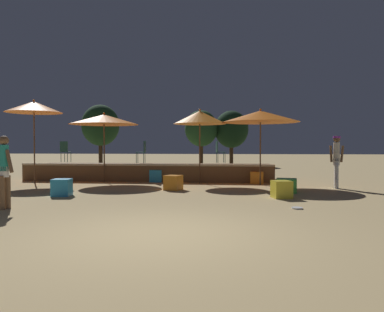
% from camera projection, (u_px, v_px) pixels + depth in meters
% --- Properties ---
extents(ground_plane, '(120.00, 120.00, 0.00)m').
position_uv_depth(ground_plane, '(157.00, 234.00, 6.06)').
color(ground_plane, tan).
extents(wooden_deck, '(10.11, 2.42, 0.72)m').
position_uv_depth(wooden_deck, '(151.00, 172.00, 15.85)').
color(wooden_deck, brown).
rests_on(wooden_deck, ground).
extents(patio_umbrella_0, '(2.70, 2.70, 2.74)m').
position_uv_depth(patio_umbrella_0, '(104.00, 120.00, 14.68)').
color(patio_umbrella_0, brown).
rests_on(patio_umbrella_0, ground).
extents(patio_umbrella_1, '(2.01, 2.01, 2.84)m').
position_uv_depth(patio_umbrella_1, '(200.00, 118.00, 14.20)').
color(patio_umbrella_1, brown).
rests_on(patio_umbrella_1, ground).
extents(patio_umbrella_2, '(2.81, 2.81, 2.78)m').
position_uv_depth(patio_umbrella_2, '(260.00, 117.00, 13.56)').
color(patio_umbrella_2, brown).
rests_on(patio_umbrella_2, ground).
extents(patio_umbrella_3, '(2.12, 2.12, 3.22)m').
position_uv_depth(patio_umbrella_3, '(34.00, 107.00, 14.37)').
color(patio_umbrella_3, brown).
rests_on(patio_umbrella_3, ground).
extents(cube_seat_0, '(0.50, 0.50, 0.48)m').
position_uv_depth(cube_seat_0, '(157.00, 176.00, 14.78)').
color(cube_seat_0, '#2D9EDB').
rests_on(cube_seat_0, ground).
extents(cube_seat_1, '(0.51, 0.51, 0.45)m').
position_uv_depth(cube_seat_1, '(257.00, 178.00, 14.17)').
color(cube_seat_1, orange).
rests_on(cube_seat_1, ground).
extents(cube_seat_2, '(0.55, 0.55, 0.48)m').
position_uv_depth(cube_seat_2, '(62.00, 187.00, 10.63)').
color(cube_seat_2, '#2D9EDB').
rests_on(cube_seat_2, ground).
extents(cube_seat_3, '(0.61, 0.61, 0.47)m').
position_uv_depth(cube_seat_3, '(173.00, 183.00, 12.06)').
color(cube_seat_3, orange).
rests_on(cube_seat_3, ground).
extents(cube_seat_4, '(0.68, 0.68, 0.42)m').
position_uv_depth(cube_seat_4, '(287.00, 185.00, 11.46)').
color(cube_seat_4, '#4CC651').
rests_on(cube_seat_4, ground).
extents(cube_seat_5, '(0.58, 0.58, 0.47)m').
position_uv_depth(cube_seat_5, '(282.00, 189.00, 10.21)').
color(cube_seat_5, yellow).
rests_on(cube_seat_5, ground).
extents(person_0, '(0.54, 0.28, 1.65)m').
position_uv_depth(person_0, '(4.00, 170.00, 8.38)').
color(person_0, brown).
rests_on(person_0, ground).
extents(person_1, '(0.47, 0.30, 1.76)m').
position_uv_depth(person_1, '(337.00, 159.00, 12.49)').
color(person_1, white).
rests_on(person_1, ground).
extents(bistro_chair_0, '(0.42, 0.42, 0.90)m').
position_uv_depth(bistro_chair_0, '(219.00, 150.00, 15.58)').
color(bistro_chair_0, '#1E4C47').
rests_on(bistro_chair_0, wooden_deck).
extents(bistro_chair_1, '(0.40, 0.40, 0.90)m').
position_uv_depth(bistro_chair_1, '(143.00, 150.00, 15.28)').
color(bistro_chair_1, '#1E4C47').
rests_on(bistro_chair_1, wooden_deck).
extents(bistro_chair_2, '(0.40, 0.40, 0.90)m').
position_uv_depth(bistro_chair_2, '(65.00, 150.00, 16.17)').
color(bistro_chair_2, '#1E4C47').
rests_on(bistro_chair_2, wooden_deck).
extents(frisbee_disc, '(0.25, 0.25, 0.03)m').
position_uv_depth(frisbee_disc, '(297.00, 208.00, 8.45)').
color(frisbee_disc, white).
rests_on(frisbee_disc, ground).
extents(background_tree_0, '(2.63, 2.63, 4.33)m').
position_uv_depth(background_tree_0, '(100.00, 125.00, 26.37)').
color(background_tree_0, '#3D2B1C').
rests_on(background_tree_0, ground).
extents(background_tree_1, '(2.50, 2.50, 4.04)m').
position_uv_depth(background_tree_1, '(231.00, 129.00, 27.70)').
color(background_tree_1, '#3D2B1C').
rests_on(background_tree_1, ground).
extents(background_tree_2, '(2.40, 2.40, 4.03)m').
position_uv_depth(background_tree_2, '(201.00, 129.00, 27.37)').
color(background_tree_2, '#3D2B1C').
rests_on(background_tree_2, ground).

